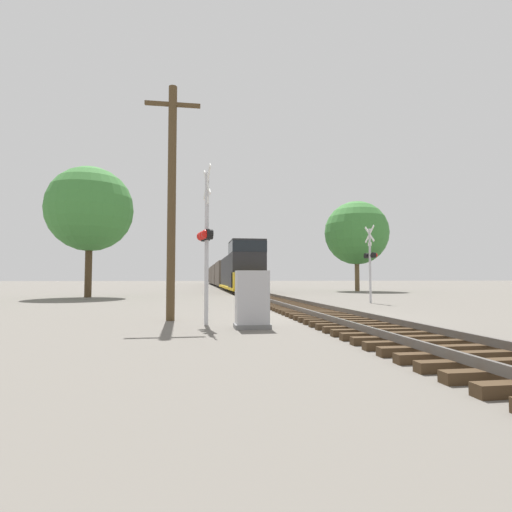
{
  "coord_description": "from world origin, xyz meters",
  "views": [
    {
      "loc": [
        -4.43,
        -14.05,
        1.35
      ],
      "look_at": [
        -1.3,
        6.55,
        2.52
      ],
      "focal_mm": 28.0,
      "sensor_mm": 36.0,
      "label": 1
    }
  ],
  "objects_px": {
    "crossing_signal_near": "(206,237)",
    "relay_cabinet": "(252,300)",
    "freight_train": "(222,275)",
    "utility_pole": "(172,197)",
    "tree_mid_background": "(357,233)",
    "tree_far_right": "(90,209)",
    "crossing_signal_far": "(370,258)"
  },
  "relations": [
    {
      "from": "crossing_signal_far",
      "to": "tree_mid_background",
      "type": "relative_size",
      "value": 0.45
    },
    {
      "from": "tree_far_right",
      "to": "crossing_signal_far",
      "type": "bearing_deg",
      "value": -28.59
    },
    {
      "from": "freight_train",
      "to": "utility_pole",
      "type": "xyz_separation_m",
      "value": [
        -5.22,
        -54.41,
        2.0
      ]
    },
    {
      "from": "freight_train",
      "to": "tree_mid_background",
      "type": "xyz_separation_m",
      "value": [
        12.37,
        -27.68,
        4.15
      ]
    },
    {
      "from": "crossing_signal_far",
      "to": "relay_cabinet",
      "type": "bearing_deg",
      "value": 133.79
    },
    {
      "from": "crossing_signal_far",
      "to": "tree_far_right",
      "type": "xyz_separation_m",
      "value": [
        -17.02,
        9.27,
        3.87
      ]
    },
    {
      "from": "freight_train",
      "to": "crossing_signal_near",
      "type": "bearing_deg",
      "value": -94.24
    },
    {
      "from": "freight_train",
      "to": "tree_far_right",
      "type": "height_order",
      "value": "tree_far_right"
    },
    {
      "from": "crossing_signal_near",
      "to": "tree_mid_background",
      "type": "distance_m",
      "value": 32.84
    },
    {
      "from": "crossing_signal_near",
      "to": "tree_mid_background",
      "type": "relative_size",
      "value": 0.49
    },
    {
      "from": "tree_far_right",
      "to": "tree_mid_background",
      "type": "bearing_deg",
      "value": 22.23
    },
    {
      "from": "relay_cabinet",
      "to": "tree_far_right",
      "type": "bearing_deg",
      "value": 115.42
    },
    {
      "from": "crossing_signal_near",
      "to": "freight_train",
      "type": "bearing_deg",
      "value": 165.55
    },
    {
      "from": "freight_train",
      "to": "relay_cabinet",
      "type": "distance_m",
      "value": 56.82
    },
    {
      "from": "crossing_signal_far",
      "to": "tree_far_right",
      "type": "distance_m",
      "value": 19.76
    },
    {
      "from": "crossing_signal_far",
      "to": "tree_mid_background",
      "type": "height_order",
      "value": "tree_mid_background"
    },
    {
      "from": "crossing_signal_far",
      "to": "relay_cabinet",
      "type": "height_order",
      "value": "crossing_signal_far"
    },
    {
      "from": "crossing_signal_far",
      "to": "tree_far_right",
      "type": "bearing_deg",
      "value": 54.13
    },
    {
      "from": "crossing_signal_near",
      "to": "relay_cabinet",
      "type": "distance_m",
      "value": 2.35
    },
    {
      "from": "relay_cabinet",
      "to": "tree_mid_background",
      "type": "bearing_deg",
      "value": 62.27
    },
    {
      "from": "relay_cabinet",
      "to": "utility_pole",
      "type": "xyz_separation_m",
      "value": [
        -2.31,
        2.33,
        3.21
      ]
    },
    {
      "from": "crossing_signal_near",
      "to": "tree_far_right",
      "type": "height_order",
      "value": "tree_far_right"
    },
    {
      "from": "freight_train",
      "to": "utility_pole",
      "type": "relative_size",
      "value": 9.68
    },
    {
      "from": "tree_far_right",
      "to": "tree_mid_background",
      "type": "xyz_separation_m",
      "value": [
        24.35,
        9.95,
        -0.18
      ]
    },
    {
      "from": "utility_pole",
      "to": "freight_train",
      "type": "bearing_deg",
      "value": 84.52
    },
    {
      "from": "crossing_signal_far",
      "to": "utility_pole",
      "type": "distance_m",
      "value": 12.8
    },
    {
      "from": "crossing_signal_near",
      "to": "crossing_signal_far",
      "type": "bearing_deg",
      "value": 124.02
    },
    {
      "from": "crossing_signal_near",
      "to": "relay_cabinet",
      "type": "height_order",
      "value": "crossing_signal_near"
    },
    {
      "from": "tree_mid_background",
      "to": "crossing_signal_near",
      "type": "bearing_deg",
      "value": -120.38
    },
    {
      "from": "utility_pole",
      "to": "tree_mid_background",
      "type": "height_order",
      "value": "tree_mid_background"
    },
    {
      "from": "freight_train",
      "to": "crossing_signal_far",
      "type": "xyz_separation_m",
      "value": [
        5.04,
        -46.91,
        0.46
      ]
    },
    {
      "from": "relay_cabinet",
      "to": "crossing_signal_near",
      "type": "bearing_deg",
      "value": 144.32
    }
  ]
}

